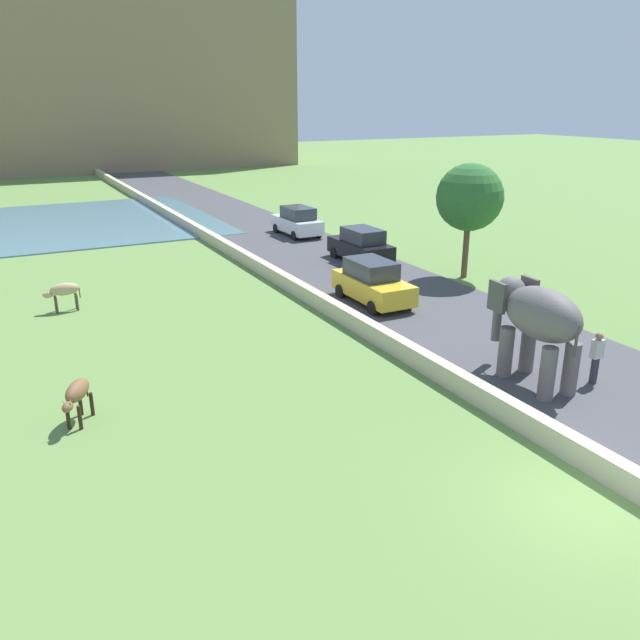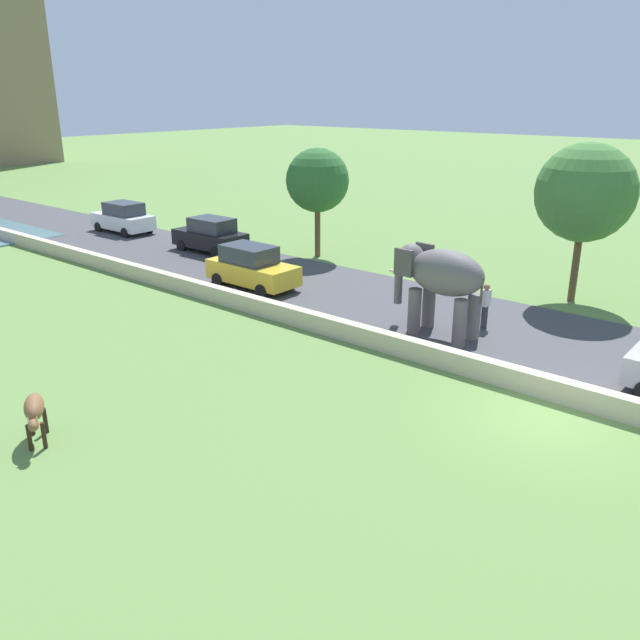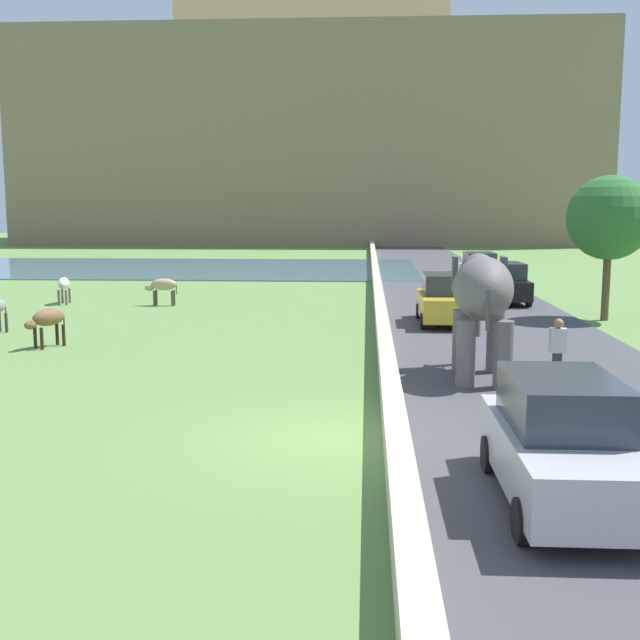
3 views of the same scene
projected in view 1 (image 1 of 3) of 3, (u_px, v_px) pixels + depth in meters
name	position (u px, v px, depth m)	size (l,w,h in m)	color
ground_plane	(585.00, 507.00, 13.14)	(220.00, 220.00, 0.00)	#608442
road_surface	(334.00, 266.00, 32.07)	(7.00, 120.00, 0.06)	#424247
barrier_wall	(281.00, 279.00, 28.65)	(0.40, 110.00, 0.63)	beige
hill_distant	(4.00, 67.00, 75.58)	(64.00, 28.00, 23.13)	#897556
elephant	(536.00, 318.00, 18.21)	(1.57, 3.51, 2.99)	#605B5B
person_beside_elephant	(596.00, 357.00, 18.51)	(0.36, 0.22, 1.63)	#33333D
car_yellow	(373.00, 282.00, 25.95)	(1.82, 4.01, 1.80)	gold
car_white	(297.00, 221.00, 38.86)	(1.84, 4.03, 1.80)	white
car_black	(361.00, 245.00, 32.50)	(1.83, 4.02, 1.80)	black
cow_brown	(77.00, 394.00, 16.29)	(0.99, 1.36, 1.15)	brown
cow_tan	(63.00, 291.00, 25.03)	(1.39, 0.46, 1.15)	tan
tree_far	(470.00, 198.00, 28.89)	(3.06, 3.06, 5.28)	brown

